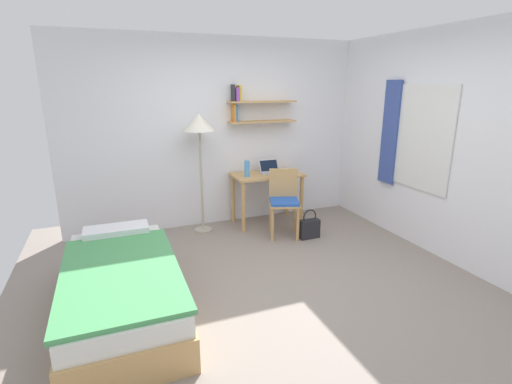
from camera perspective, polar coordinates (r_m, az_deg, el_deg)
ground_plane at (r=4.01m, az=3.92°, el=-13.53°), size 5.28×5.28×0.00m
wall_back at (r=5.43m, az=-4.93°, el=8.86°), size 4.40×0.27×2.60m
wall_right at (r=4.81m, az=26.58°, el=6.27°), size 0.10×4.40×2.60m
bed at (r=3.64m, az=-19.46°, el=-13.46°), size 0.94×1.97×0.54m
desk at (r=5.45m, az=1.66°, el=1.29°), size 0.98×0.55×0.74m
desk_chair at (r=5.04m, az=4.22°, el=-1.09°), size 0.51×0.52×0.89m
standing_lamp at (r=5.03m, az=-8.54°, el=9.41°), size 0.40×0.40×1.61m
laptop at (r=5.48m, az=2.06°, el=3.45°), size 0.30×0.21×0.19m
water_bottle at (r=5.21m, az=-1.36°, el=3.53°), size 0.07×0.07×0.22m
book_stack at (r=5.55m, az=4.71°, el=3.25°), size 0.18×0.23×0.04m
handbag at (r=5.08m, az=8.02°, el=-5.40°), size 0.27×0.11×0.40m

